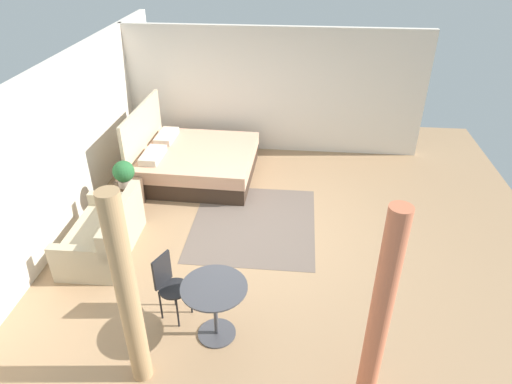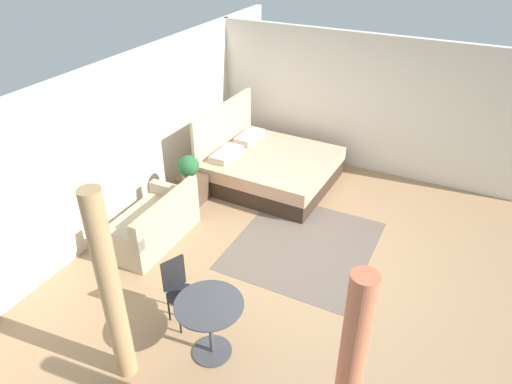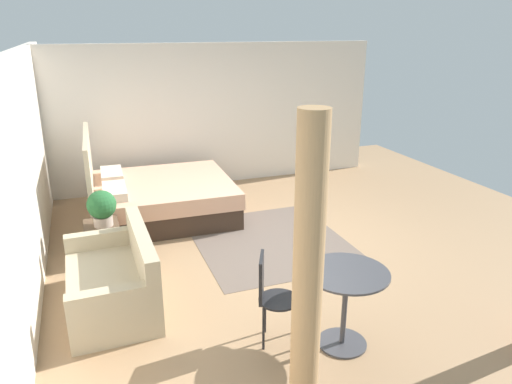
{
  "view_description": "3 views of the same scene",
  "coord_description": "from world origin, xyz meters",
  "px_view_note": "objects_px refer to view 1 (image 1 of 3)",
  "views": [
    {
      "loc": [
        -5.83,
        -0.54,
        4.27
      ],
      "look_at": [
        -0.14,
        0.02,
        0.8
      ],
      "focal_mm": 31.67,
      "sensor_mm": 36.0,
      "label": 1
    },
    {
      "loc": [
        -5.15,
        -1.78,
        4.39
      ],
      "look_at": [
        -0.28,
        0.67,
        1.03
      ],
      "focal_mm": 32.75,
      "sensor_mm": 36.0,
      "label": 2
    },
    {
      "loc": [
        -5.37,
        2.34,
        2.8
      ],
      "look_at": [
        -0.39,
        0.51,
        0.96
      ],
      "focal_mm": 33.43,
      "sensor_mm": 36.0,
      "label": 3
    }
  ],
  "objects_px": {
    "couch": "(104,236)",
    "balcony_table": "(215,301)",
    "bed": "(194,162)",
    "cafe_chair_near_window": "(168,281)",
    "nightstand": "(128,195)",
    "potted_plant": "(124,173)"
  },
  "relations": [
    {
      "from": "couch",
      "to": "balcony_table",
      "type": "bearing_deg",
      "value": -126.5
    },
    {
      "from": "bed",
      "to": "cafe_chair_near_window",
      "type": "relative_size",
      "value": 2.45
    },
    {
      "from": "couch",
      "to": "nightstand",
      "type": "relative_size",
      "value": 3.17
    },
    {
      "from": "cafe_chair_near_window",
      "to": "bed",
      "type": "bearing_deg",
      "value": 7.46
    },
    {
      "from": "nightstand",
      "to": "bed",
      "type": "bearing_deg",
      "value": -37.13
    },
    {
      "from": "potted_plant",
      "to": "cafe_chair_near_window",
      "type": "bearing_deg",
      "value": -149.36
    },
    {
      "from": "nightstand",
      "to": "balcony_table",
      "type": "bearing_deg",
      "value": -142.96
    },
    {
      "from": "nightstand",
      "to": "cafe_chair_near_window",
      "type": "relative_size",
      "value": 0.54
    },
    {
      "from": "bed",
      "to": "balcony_table",
      "type": "xyz_separation_m",
      "value": [
        -3.79,
        -1.08,
        0.22
      ]
    },
    {
      "from": "bed",
      "to": "balcony_table",
      "type": "relative_size",
      "value": 2.83
    },
    {
      "from": "cafe_chair_near_window",
      "to": "potted_plant",
      "type": "bearing_deg",
      "value": 30.64
    },
    {
      "from": "potted_plant",
      "to": "cafe_chair_near_window",
      "type": "xyz_separation_m",
      "value": [
        -2.23,
        -1.32,
        -0.2
      ]
    },
    {
      "from": "bed",
      "to": "nightstand",
      "type": "height_order",
      "value": "bed"
    },
    {
      "from": "bed",
      "to": "nightstand",
      "type": "relative_size",
      "value": 4.51
    },
    {
      "from": "nightstand",
      "to": "cafe_chair_near_window",
      "type": "distance_m",
      "value": 2.71
    },
    {
      "from": "bed",
      "to": "couch",
      "type": "xyz_separation_m",
      "value": [
        -2.37,
        0.84,
        -0.04
      ]
    },
    {
      "from": "couch",
      "to": "potted_plant",
      "type": "relative_size",
      "value": 3.35
    },
    {
      "from": "bed",
      "to": "cafe_chair_near_window",
      "type": "xyz_separation_m",
      "value": [
        -3.51,
        -0.46,
        0.21
      ]
    },
    {
      "from": "potted_plant",
      "to": "cafe_chair_near_window",
      "type": "height_order",
      "value": "potted_plant"
    },
    {
      "from": "balcony_table",
      "to": "cafe_chair_near_window",
      "type": "xyz_separation_m",
      "value": [
        0.28,
        0.62,
        -0.01
      ]
    },
    {
      "from": "couch",
      "to": "cafe_chair_near_window",
      "type": "xyz_separation_m",
      "value": [
        -1.14,
        -1.3,
        0.26
      ]
    },
    {
      "from": "bed",
      "to": "nightstand",
      "type": "bearing_deg",
      "value": 142.87
    }
  ]
}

